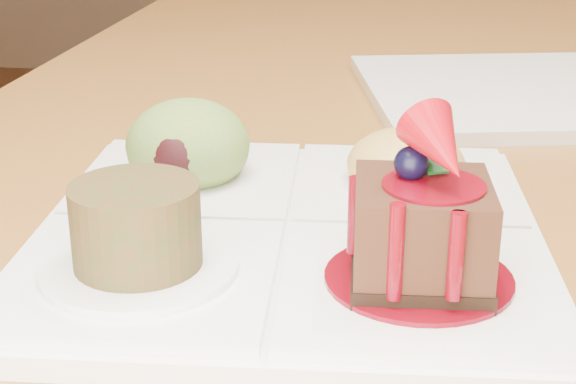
# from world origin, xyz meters

# --- Properties ---
(dining_table) EXTENTS (1.00, 1.80, 0.75)m
(dining_table) POSITION_xyz_m (0.00, 0.00, 0.68)
(dining_table) COLOR #9A6427
(dining_table) RESTS_ON ground
(sampler_plate) EXTENTS (0.31, 0.31, 0.11)m
(sampler_plate) POSITION_xyz_m (-0.18, -0.32, 0.77)
(sampler_plate) COLOR white
(sampler_plate) RESTS_ON dining_table
(second_plate) EXTENTS (0.32, 0.32, 0.01)m
(second_plate) POSITION_xyz_m (-0.02, 0.02, 0.76)
(second_plate) COLOR white
(second_plate) RESTS_ON dining_table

